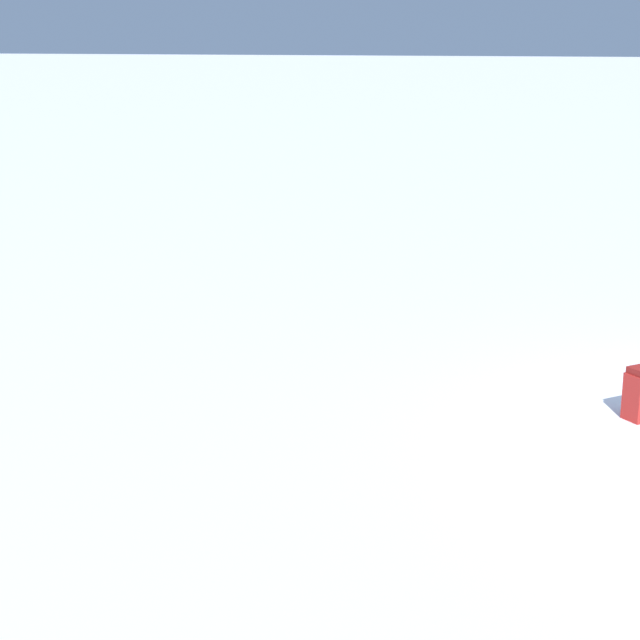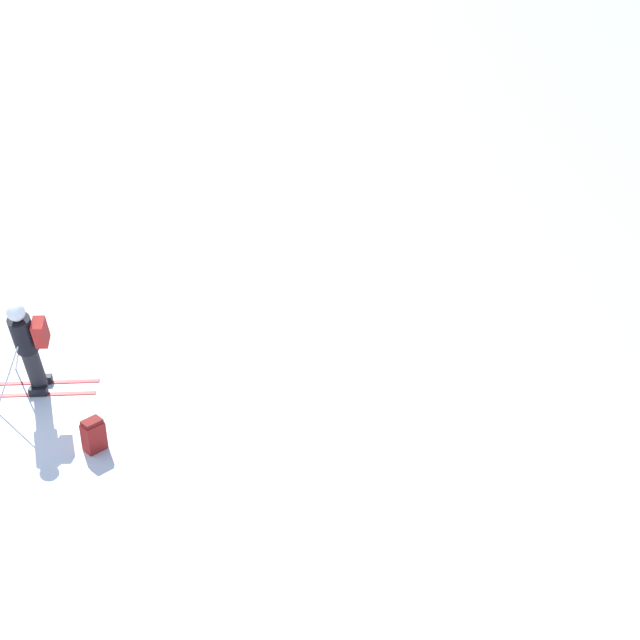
{
  "view_description": "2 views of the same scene",
  "coord_description": "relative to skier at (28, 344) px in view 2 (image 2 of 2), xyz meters",
  "views": [
    {
      "loc": [
        -9.48,
        1.79,
        3.46
      ],
      "look_at": [
        -1.67,
        3.72,
        1.28
      ],
      "focal_mm": 60.0,
      "sensor_mm": 36.0,
      "label": 1
    },
    {
      "loc": [
        10.9,
        3.75,
        7.68
      ],
      "look_at": [
        -0.24,
        4.42,
        1.75
      ],
      "focal_mm": 50.0,
      "sensor_mm": 36.0,
      "label": 2
    }
  ],
  "objects": [
    {
      "name": "spare_backpack",
      "position": [
        1.34,
        1.11,
        -0.79
      ],
      "size": [
        0.36,
        0.37,
        0.5
      ],
      "rotation": [
        0.0,
        0.0,
        5.45
      ],
      "color": "#AD231E",
      "rests_on": "ground"
    },
    {
      "name": "ground_plane",
      "position": [
        1.09,
        -0.03,
        -1.03
      ],
      "size": [
        300.0,
        300.0,
        0.0
      ],
      "primitive_type": "plane",
      "color": "white"
    },
    {
      "name": "skier",
      "position": [
        0.0,
        0.0,
        0.0
      ],
      "size": [
        1.4,
        1.8,
        1.87
      ],
      "rotation": [
        0.0,
        0.0,
        0.0
      ],
      "color": "red",
      "rests_on": "ground"
    }
  ]
}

